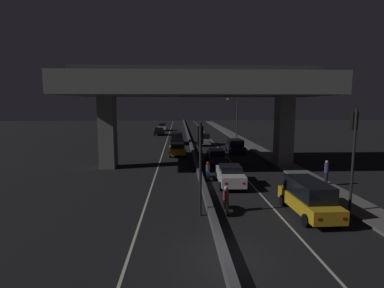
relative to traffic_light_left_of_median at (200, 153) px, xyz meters
The scene contains 22 objects.
ground_plane 5.84m from the traffic_light_left_of_median, 83.03° to the right, with size 200.00×200.00×0.00m, color black.
lane_line_left_inner 30.66m from the traffic_light_left_of_median, 95.91° to the left, with size 0.12×126.00×0.00m, color beige.
lane_line_right_inner 30.80m from the traffic_light_left_of_median, 81.95° to the left, with size 0.12×126.00×0.00m, color beige.
median_divider 30.48m from the traffic_light_left_of_median, 88.92° to the left, with size 0.35×126.00×0.42m, color #4C4C51.
sidewalk_right 25.28m from the traffic_light_left_of_median, 68.49° to the left, with size 2.13×126.00×0.15m, color #5B5956.
elevated_overpass 13.27m from the traffic_light_left_of_median, 87.40° to the left, with size 23.74×9.83×9.51m.
traffic_light_left_of_median is the anchor object (origin of this frame).
traffic_light_right_of_median 8.24m from the traffic_light_left_of_median, ahead, with size 0.30×0.49×5.73m.
street_lamp 34.97m from the traffic_light_left_of_median, 76.32° to the left, with size 1.90×0.32×7.03m.
car_taxi_yellow_lead 6.34m from the traffic_light_left_of_median, ahead, with size 1.96×4.73×1.86m.
car_white_second 6.97m from the traffic_light_left_of_median, 65.94° to the left, with size 1.94×4.41×1.52m.
car_dark_blue_third 14.79m from the traffic_light_left_of_median, 79.49° to the left, with size 1.93×4.81×1.44m.
car_dark_blue_fourth 21.71m from the traffic_light_left_of_median, 74.35° to the left, with size 2.03×3.99×1.66m.
car_silver_fifth 28.21m from the traffic_light_left_of_median, 84.77° to the left, with size 1.92×4.33×1.70m.
car_taxi_yellow_lead_oncoming 19.41m from the traffic_light_left_of_median, 93.96° to the left, with size 2.08×4.19×1.41m.
car_black_second_oncoming 29.65m from the traffic_light_left_of_median, 92.76° to the left, with size 1.98×4.44×1.74m.
car_black_third_oncoming 43.14m from the traffic_light_left_of_median, 96.63° to the left, with size 2.01×4.06×1.43m.
car_white_fourth_oncoming 53.17m from the traffic_light_left_of_median, 95.21° to the left, with size 1.89×4.60×1.69m.
motorcycle_black_filtering_near 3.17m from the traffic_light_left_of_median, 14.88° to the left, with size 0.33×1.83×1.47m.
motorcycle_blue_filtering_mid 8.39m from the traffic_light_left_of_median, 81.48° to the left, with size 0.33×1.93×1.41m.
motorcycle_red_filtering_far 14.75m from the traffic_light_left_of_median, 85.59° to the left, with size 0.33×2.01×1.50m.
pedestrian_on_sidewalk 11.29m from the traffic_light_left_of_median, 29.34° to the left, with size 0.30×0.30×1.75m.
Camera 1 is at (-1.70, -10.82, 5.95)m, focal length 28.00 mm.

